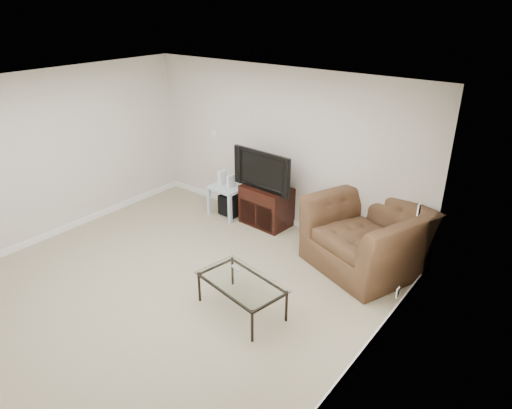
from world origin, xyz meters
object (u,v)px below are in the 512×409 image
Objects in this scene: coffee_table at (241,296)px; side_table at (229,200)px; subwoofer at (232,204)px; tv_stand at (267,205)px; recliner at (368,225)px; television at (266,169)px.

side_table is at bearing 133.54° from coffee_table.
side_table is 1.61× the size of subwoofer.
subwoofer is at bearing 30.56° from side_table.
recliner is at bearing -2.95° from tv_stand.
subwoofer is at bearing -162.17° from recliner.
side_table is 0.09m from subwoofer.
television reaches higher than side_table.
subwoofer is 2.66m from coffee_table.
coffee_table is (1.80, -1.95, 0.02)m from subwoofer.
television is 0.97× the size of coffee_table.
television reaches higher than recliner.
coffee_table is at bearing -47.28° from subwoofer.
tv_stand is at bearing 118.87° from coffee_table.
tv_stand is 1.88m from recliner.
tv_stand is at bearing 89.40° from television.
side_table is (-0.72, -0.10, -0.06)m from tv_stand.
subwoofer is at bearing 132.72° from coffee_table.
television is 1.00m from side_table.
coffee_table is (1.12, -2.03, -0.12)m from tv_stand.
subwoofer is at bearing -172.53° from television.
coffee_table reaches higher than subwoofer.
tv_stand is 0.76× the size of television.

